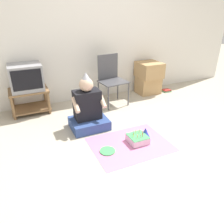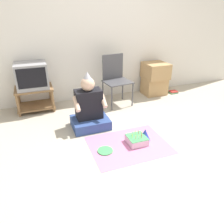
{
  "view_description": "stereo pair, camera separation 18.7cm",
  "coord_description": "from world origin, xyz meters",
  "views": [
    {
      "loc": [
        -1.45,
        -1.86,
        1.61
      ],
      "look_at": [
        -0.36,
        0.53,
        0.35
      ],
      "focal_mm": 35.0,
      "sensor_mm": 36.0,
      "label": 1
    },
    {
      "loc": [
        -1.28,
        -1.93,
        1.61
      ],
      "look_at": [
        -0.36,
        0.53,
        0.35
      ],
      "focal_mm": 35.0,
      "sensor_mm": 36.0,
      "label": 2
    }
  ],
  "objects": [
    {
      "name": "ground_plane",
      "position": [
        0.0,
        0.0,
        0.0
      ],
      "size": [
        16.0,
        16.0,
        0.0
      ],
      "primitive_type": "plane",
      "color": "#BCB29E"
    },
    {
      "name": "book_pile",
      "position": [
        1.4,
        1.62,
        0.02
      ],
      "size": [
        0.17,
        0.14,
        0.05
      ],
      "color": "#60936B",
      "rests_on": "ground_plane"
    },
    {
      "name": "folding_chair",
      "position": [
        0.09,
        1.57,
        0.51
      ],
      "size": [
        0.5,
        0.45,
        0.88
      ],
      "color": "#4C4C51",
      "rests_on": "ground_plane"
    },
    {
      "name": "birthday_cake",
      "position": [
        -0.14,
        0.21,
        0.05
      ],
      "size": [
        0.24,
        0.24,
        0.16
      ],
      "color": "silver",
      "rests_on": "party_cloth"
    },
    {
      "name": "tv_stand",
      "position": [
        -1.3,
        1.77,
        0.24
      ],
      "size": [
        0.61,
        0.45,
        0.4
      ],
      "color": "olive",
      "rests_on": "ground_plane"
    },
    {
      "name": "party_hat_blue",
      "position": [
        0.0,
        0.24,
        0.09
      ],
      "size": [
        0.15,
        0.15,
        0.16
      ],
      "color": "blue",
      "rests_on": "party_cloth"
    },
    {
      "name": "person_seated",
      "position": [
        -0.59,
        0.87,
        0.27
      ],
      "size": [
        0.53,
        0.44,
        0.83
      ],
      "color": "#334C8C",
      "rests_on": "ground_plane"
    },
    {
      "name": "party_cloth",
      "position": [
        -0.25,
        0.21,
        0.0
      ],
      "size": [
        1.0,
        0.76,
        0.01
      ],
      "color": "pink",
      "rests_on": "ground_plane"
    },
    {
      "name": "wall_back",
      "position": [
        0.0,
        2.02,
        1.27
      ],
      "size": [
        6.4,
        0.06,
        2.55
      ],
      "color": "white",
      "rests_on": "ground_plane"
    },
    {
      "name": "cardboard_box_stack",
      "position": [
        1.0,
        1.73,
        0.34
      ],
      "size": [
        0.45,
        0.46,
        0.63
      ],
      "color": "tan",
      "rests_on": "ground_plane"
    },
    {
      "name": "paper_plate",
      "position": [
        -0.58,
        0.18,
        0.01
      ],
      "size": [
        0.19,
        0.19,
        0.01
      ],
      "color": "#4CB266",
      "rests_on": "party_cloth"
    },
    {
      "name": "tv",
      "position": [
        -1.3,
        1.77,
        0.61
      ],
      "size": [
        0.49,
        0.44,
        0.41
      ],
      "color": "#99999E",
      "rests_on": "tv_stand"
    }
  ]
}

